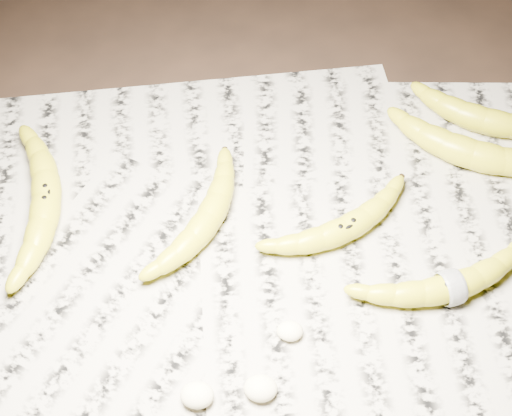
{
  "coord_description": "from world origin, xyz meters",
  "views": [
    {
      "loc": [
        -0.01,
        -0.46,
        0.71
      ],
      "look_at": [
        -0.03,
        0.02,
        0.05
      ],
      "focal_mm": 50.0,
      "sensor_mm": 36.0,
      "label": 1
    }
  ],
  "objects_px": {
    "banana_left_b": "(208,218)",
    "banana_center": "(345,227)",
    "banana_left_a": "(45,199)",
    "banana_upper_b": "(485,118)",
    "banana_upper_a": "(474,152)",
    "banana_taped": "(451,286)"
  },
  "relations": [
    {
      "from": "banana_left_a",
      "to": "banana_taped",
      "type": "distance_m",
      "value": 0.48
    },
    {
      "from": "banana_center",
      "to": "banana_taped",
      "type": "distance_m",
      "value": 0.14
    },
    {
      "from": "banana_left_a",
      "to": "banana_left_b",
      "type": "xyz_separation_m",
      "value": [
        0.2,
        -0.02,
        -0.0
      ]
    },
    {
      "from": "banana_center",
      "to": "banana_upper_a",
      "type": "height_order",
      "value": "banana_upper_a"
    },
    {
      "from": "banana_upper_a",
      "to": "banana_upper_b",
      "type": "height_order",
      "value": "banana_upper_a"
    },
    {
      "from": "banana_left_a",
      "to": "banana_upper_a",
      "type": "xyz_separation_m",
      "value": [
        0.52,
        0.09,
        0.0
      ]
    },
    {
      "from": "banana_left_a",
      "to": "banana_upper_b",
      "type": "xyz_separation_m",
      "value": [
        0.55,
        0.15,
        -0.0
      ]
    },
    {
      "from": "banana_left_b",
      "to": "banana_center",
      "type": "relative_size",
      "value": 1.0
    },
    {
      "from": "banana_taped",
      "to": "banana_left_a",
      "type": "bearing_deg",
      "value": 148.76
    },
    {
      "from": "banana_taped",
      "to": "banana_upper_a",
      "type": "xyz_separation_m",
      "value": [
        0.05,
        0.19,
        0.0
      ]
    },
    {
      "from": "banana_left_b",
      "to": "banana_upper_b",
      "type": "distance_m",
      "value": 0.39
    },
    {
      "from": "banana_upper_b",
      "to": "banana_left_a",
      "type": "bearing_deg",
      "value": -145.2
    },
    {
      "from": "banana_center",
      "to": "banana_upper_b",
      "type": "distance_m",
      "value": 0.26
    },
    {
      "from": "banana_center",
      "to": "banana_left_a",
      "type": "bearing_deg",
      "value": 144.4
    },
    {
      "from": "banana_upper_b",
      "to": "banana_left_b",
      "type": "bearing_deg",
      "value": -134.62
    },
    {
      "from": "banana_center",
      "to": "banana_taped",
      "type": "xyz_separation_m",
      "value": [
        0.11,
        -0.07,
        0.0
      ]
    },
    {
      "from": "banana_upper_a",
      "to": "banana_taped",
      "type": "bearing_deg",
      "value": -84.89
    },
    {
      "from": "banana_left_b",
      "to": "banana_center",
      "type": "xyz_separation_m",
      "value": [
        0.16,
        -0.01,
        -0.0
      ]
    },
    {
      "from": "banana_taped",
      "to": "banana_upper_a",
      "type": "bearing_deg",
      "value": 55.96
    },
    {
      "from": "banana_left_a",
      "to": "banana_taped",
      "type": "relative_size",
      "value": 1.07
    },
    {
      "from": "banana_left_a",
      "to": "banana_upper_b",
      "type": "height_order",
      "value": "banana_left_a"
    },
    {
      "from": "banana_left_b",
      "to": "banana_center",
      "type": "bearing_deg",
      "value": -68.87
    }
  ]
}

